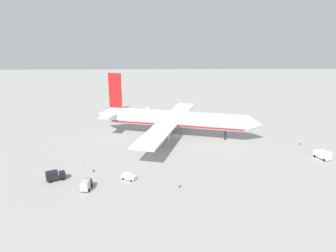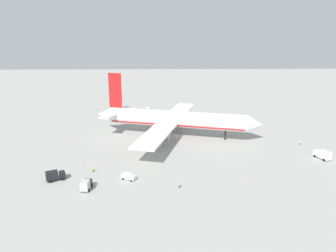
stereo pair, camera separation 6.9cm
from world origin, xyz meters
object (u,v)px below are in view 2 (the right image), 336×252
ground_worker_1 (300,143)px  traffic_cone_1 (196,113)px  service_truck_0 (55,175)px  ground_worker_0 (179,185)px  traffic_cone_4 (242,179)px  traffic_cone_2 (83,164)px  baggage_cart_0 (148,108)px  service_van (128,176)px  airliner (174,119)px  service_truck_1 (323,155)px  traffic_cone_0 (299,160)px  service_truck_2 (86,185)px  ground_worker_2 (93,169)px  traffic_cone_3 (129,116)px

ground_worker_1 → traffic_cone_1: 65.80m
service_truck_0 → ground_worker_0: service_truck_0 is taller
service_truck_0 → traffic_cone_4: service_truck_0 is taller
traffic_cone_2 → baggage_cart_0: bearing=77.3°
ground_worker_0 → ground_worker_1: size_ratio=1.03×
service_truck_0 → service_van: bearing=-0.1°
airliner → service_truck_1: 59.46m
traffic_cone_0 → airliner: bearing=144.6°
service_truck_2 → ground_worker_2: bearing=92.4°
traffic_cone_4 → traffic_cone_2: bearing=165.7°
service_van → traffic_cone_3: size_ratio=8.64×
service_truck_2 → baggage_cart_0: size_ratio=1.39×
service_truck_1 → traffic_cone_4: size_ratio=12.05×
service_truck_2 → ground_worker_0: service_truck_2 is taller
service_truck_0 → traffic_cone_2: 12.87m
service_van → traffic_cone_3: service_van is taller
ground_worker_2 → traffic_cone_2: bearing=129.1°
service_truck_1 → ground_worker_2: size_ratio=3.88×
traffic_cone_1 → traffic_cone_3: bearing=-169.8°
traffic_cone_0 → traffic_cone_3: same height
traffic_cone_2 → traffic_cone_3: size_ratio=1.00×
service_van → traffic_cone_2: service_van is taller
service_van → ground_worker_0: 16.22m
ground_worker_2 → service_truck_1: bearing=6.1°
traffic_cone_2 → traffic_cone_4: size_ratio=1.00×
service_truck_0 → service_truck_2: 12.48m
traffic_cone_0 → service_van: bearing=-167.6°
baggage_cart_0 → traffic_cone_2: bearing=-102.7°
service_van → traffic_cone_3: 78.56m
service_truck_0 → traffic_cone_2: (5.78, 11.42, -1.34)m
service_truck_2 → traffic_cone_1: bearing=65.4°
service_truck_2 → traffic_cone_3: bearing=87.0°
service_van → traffic_cone_2: size_ratio=8.64×
airliner → traffic_cone_2: 45.67m
ground_worker_0 → traffic_cone_2: size_ratio=3.11×
traffic_cone_2 → ground_worker_1: bearing=12.5°
service_truck_2 → traffic_cone_1: service_truck_2 is taller
ground_worker_1 → traffic_cone_1: bearing=122.9°
traffic_cone_1 → traffic_cone_2: 87.17m
traffic_cone_2 → traffic_cone_4: bearing=-14.3°
service_truck_1 → baggage_cart_0: size_ratio=1.91×
service_truck_1 → ground_worker_1: service_truck_1 is taller
service_van → baggage_cart_0: bearing=88.5°
traffic_cone_1 → traffic_cone_0: bearing=-68.8°
ground_worker_1 → service_truck_2: bearing=-155.1°
traffic_cone_3 → traffic_cone_1: bearing=10.2°
ground_worker_2 → traffic_cone_0: (70.27, 6.88, -0.59)m
traffic_cone_3 → traffic_cone_4: size_ratio=1.00×
baggage_cart_0 → traffic_cone_0: baggage_cart_0 is taller
service_van → traffic_cone_1: size_ratio=8.64×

